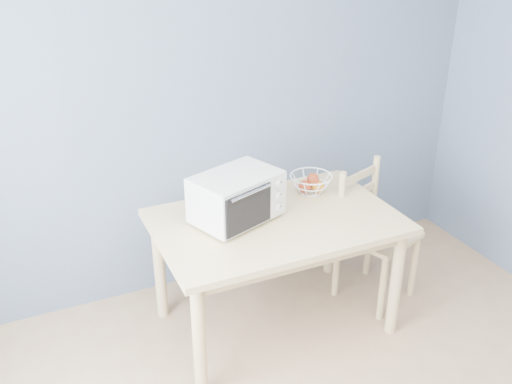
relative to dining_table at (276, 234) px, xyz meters
name	(u,v)px	position (x,y,z in m)	size (l,w,h in m)	color
room	(448,295)	(-0.21, -1.55, 0.65)	(4.01, 4.51, 2.61)	#A4855B
dining_table	(276,234)	(0.00, 0.00, 0.00)	(1.40, 0.90, 0.75)	tan
toaster_oven	(234,198)	(-0.23, 0.07, 0.25)	(0.57, 0.49, 0.29)	silver
fruit_basket	(311,183)	(0.35, 0.22, 0.17)	(0.29, 0.29, 0.14)	white
dining_chair	(373,235)	(0.73, 0.03, -0.20)	(0.54, 0.54, 0.91)	tan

